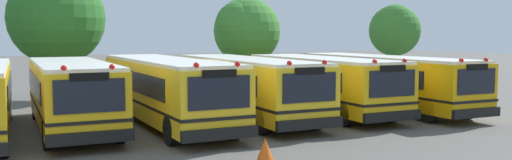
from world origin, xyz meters
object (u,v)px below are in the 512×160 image
at_px(school_bus_1, 71,92).
at_px(school_bus_2, 165,88).
at_px(tree_2, 245,30).
at_px(traffic_cone, 265,150).
at_px(tree_1, 58,17).
at_px(school_bus_4, 321,82).
at_px(school_bus_3, 246,85).
at_px(tree_3, 395,29).
at_px(school_bus_5, 383,80).

relative_size(school_bus_1, school_bus_2, 0.86).
xyz_separation_m(tree_2, traffic_cone, (-6.56, -16.45, -3.52)).
bearing_deg(traffic_cone, school_bus_1, 118.62).
distance_m(school_bus_2, tree_1, 10.87).
bearing_deg(school_bus_4, tree_2, -91.89).
bearing_deg(school_bus_3, school_bus_4, 176.56).
xyz_separation_m(school_bus_1, traffic_cone, (4.30, -7.87, -1.06)).
height_order(tree_2, tree_3, tree_2).
xyz_separation_m(school_bus_1, tree_2, (10.85, 8.57, 2.46)).
xyz_separation_m(school_bus_5, traffic_cone, (-9.92, -7.57, -1.06)).
height_order(school_bus_4, school_bus_5, school_bus_5).
height_order(school_bus_1, traffic_cone, school_bus_1).
bearing_deg(tree_1, school_bus_1, -92.28).
xyz_separation_m(school_bus_2, tree_2, (7.32, 8.81, 2.43)).
xyz_separation_m(school_bus_3, tree_1, (-6.66, 9.93, 3.10)).
height_order(school_bus_2, tree_3, tree_3).
height_order(school_bus_3, tree_1, tree_1).
height_order(school_bus_1, tree_1, tree_1).
height_order(tree_2, traffic_cone, tree_2).
relative_size(school_bus_2, tree_2, 2.01).
bearing_deg(school_bus_1, school_bus_2, 175.56).
xyz_separation_m(school_bus_2, traffic_cone, (0.76, -7.63, -1.09)).
bearing_deg(school_bus_2, tree_2, -131.37).
bearing_deg(school_bus_4, traffic_cone, 48.51).
relative_size(school_bus_5, tree_1, 1.65).
bearing_deg(tree_2, school_bus_4, -91.00).
distance_m(school_bus_2, school_bus_5, 10.69).
bearing_deg(tree_3, traffic_cone, -137.66).
relative_size(school_bus_3, school_bus_5, 0.93).
xyz_separation_m(school_bus_1, school_bus_2, (3.53, -0.24, 0.03)).
bearing_deg(tree_2, tree_1, 173.89).
relative_size(school_bus_4, tree_1, 1.43).
xyz_separation_m(school_bus_3, tree_2, (3.81, 8.81, 2.45)).
bearing_deg(tree_2, school_bus_2, -129.72).
relative_size(tree_2, tree_3, 1.03).
bearing_deg(school_bus_2, school_bus_5, 178.03).
relative_size(school_bus_3, tree_1, 1.54).
relative_size(school_bus_2, traffic_cone, 16.90).
xyz_separation_m(school_bus_3, school_bus_5, (7.17, -0.07, -0.01)).
xyz_separation_m(school_bus_1, tree_1, (0.39, 9.69, 3.11)).
bearing_deg(school_bus_3, school_bus_2, -0.66).
bearing_deg(traffic_cone, school_bus_4, 49.40).
bearing_deg(traffic_cone, school_bus_2, 95.72).
bearing_deg(tree_2, traffic_cone, -111.74).
bearing_deg(school_bus_2, school_bus_1, -5.56).
height_order(school_bus_3, tree_3, tree_3).
bearing_deg(tree_3, school_bus_5, -131.96).
distance_m(school_bus_1, school_bus_4, 10.71).
bearing_deg(school_bus_5, school_bus_4, 1.24).
bearing_deg(tree_1, tree_3, -5.03).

